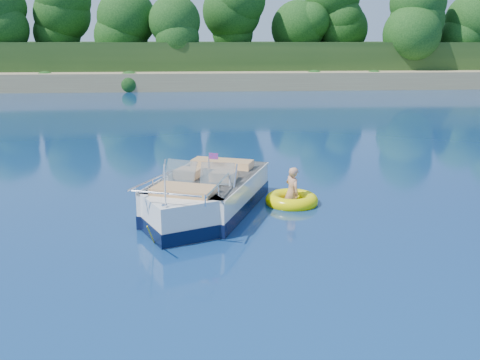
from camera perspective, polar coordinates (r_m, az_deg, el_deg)
The scene contains 6 objects.
ground at distance 11.98m, azimuth 2.65°, elevation -5.64°, with size 160.00×160.00×0.00m, color #0A1E4A.
shoreline at distance 74.99m, azimuth -3.96°, elevation 12.20°, with size 170.00×59.00×6.00m.
treeline at distance 52.19m, azimuth -3.45°, elevation 16.16°, with size 150.00×7.12×8.19m.
motorboat at distance 13.19m, azimuth -3.85°, elevation -1.99°, with size 3.45×5.60×1.97m.
tow_tube at distance 14.07m, azimuth 5.53°, elevation -2.17°, with size 1.81×1.81×0.37m.
boy at distance 14.17m, azimuth 5.47°, elevation -2.45°, with size 0.51×0.33×1.39m, color tan.
Camera 1 is at (-1.54, -11.13, 4.15)m, focal length 40.00 mm.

